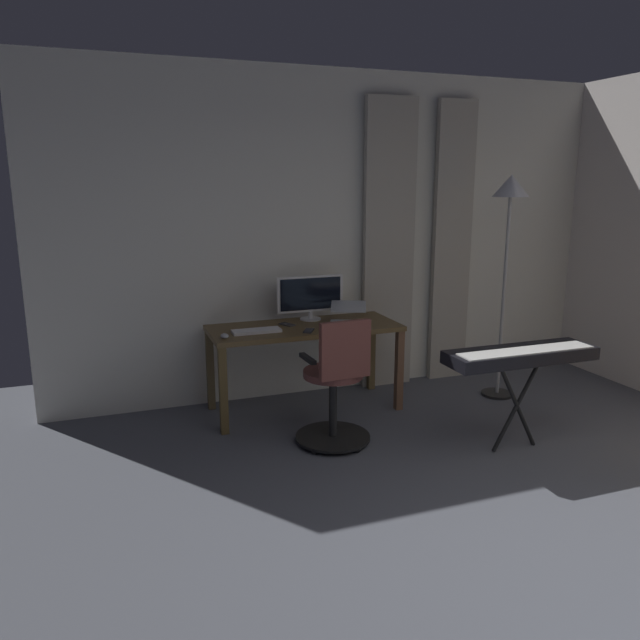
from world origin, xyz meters
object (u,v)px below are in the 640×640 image
object	(u,v)px
desk	(304,336)
laptop	(348,317)
computer_keyboard	(256,331)
cell_phone_face_up	(287,324)
computer_mouse	(225,336)
office_chair	(336,386)
computer_monitor	(310,295)
piano_keyboard	(521,357)
cell_phone_by_monitor	(309,331)
floor_lamp	(509,215)

from	to	relation	value
desk	laptop	size ratio (longest dim) A/B	3.59
computer_keyboard	cell_phone_face_up	xyz separation A→B (m)	(-0.30, -0.16, -0.01)
desk	computer_mouse	distance (m)	0.74
office_chair	computer_keyboard	xyz separation A→B (m)	(0.42, -0.68, 0.29)
office_chair	computer_keyboard	distance (m)	0.85
computer_monitor	computer_mouse	distance (m)	0.93
computer_monitor	laptop	size ratio (longest dim) A/B	1.34
desk	piano_keyboard	distance (m)	1.74
computer_monitor	laptop	xyz separation A→B (m)	(-0.25, 0.26, -0.16)
office_chair	computer_keyboard	bearing A→B (deg)	118.47
desk	computer_keyboard	size ratio (longest dim) A/B	4.08
computer_monitor	computer_keyboard	world-z (taller)	computer_monitor
laptop	computer_mouse	size ratio (longest dim) A/B	4.40
desk	computer_keyboard	distance (m)	0.45
computer_mouse	cell_phone_face_up	distance (m)	0.63
office_chair	cell_phone_by_monitor	distance (m)	0.64
desk	laptop	xyz separation A→B (m)	(-0.37, 0.06, 0.15)
floor_lamp	computer_monitor	bearing A→B (deg)	-16.35
cell_phone_by_monitor	computer_monitor	bearing A→B (deg)	-81.11
office_chair	computer_mouse	bearing A→B (deg)	136.68
computer_monitor	piano_keyboard	size ratio (longest dim) A/B	0.53
computer_keyboard	cell_phone_face_up	world-z (taller)	computer_keyboard
cell_phone_face_up	floor_lamp	size ratio (longest dim) A/B	0.07
desk	cell_phone_by_monitor	size ratio (longest dim) A/B	10.95
office_chair	computer_mouse	distance (m)	0.95
computer_monitor	floor_lamp	bearing A→B (deg)	163.65
office_chair	cell_phone_by_monitor	bearing A→B (deg)	88.50
laptop	computer_mouse	world-z (taller)	laptop
cell_phone_face_up	cell_phone_by_monitor	bearing A→B (deg)	85.14
computer_mouse	cell_phone_face_up	world-z (taller)	computer_mouse
laptop	computer_keyboard	bearing A→B (deg)	25.74
computer_keyboard	piano_keyboard	bearing A→B (deg)	143.66
piano_keyboard	floor_lamp	size ratio (longest dim) A/B	0.57
cell_phone_face_up	floor_lamp	xyz separation A→B (m)	(-1.88, 0.35, 0.89)
computer_keyboard	cell_phone_by_monitor	bearing A→B (deg)	164.79
computer_monitor	computer_keyboard	bearing A→B (deg)	27.55
desk	office_chair	distance (m)	0.79
computer_monitor	cell_phone_by_monitor	world-z (taller)	computer_monitor
desk	computer_monitor	distance (m)	0.39
desk	computer_keyboard	bearing A→B (deg)	11.33
desk	office_chair	world-z (taller)	office_chair
cell_phone_face_up	office_chair	bearing A→B (deg)	72.74
cell_phone_face_up	cell_phone_by_monitor	size ratio (longest dim) A/B	1.00
computer_monitor	desk	bearing A→B (deg)	58.60
office_chair	cell_phone_by_monitor	world-z (taller)	office_chair
laptop	computer_monitor	bearing A→B (deg)	-22.86
laptop	cell_phone_by_monitor	distance (m)	0.42
computer_monitor	laptop	distance (m)	0.39
computer_monitor	piano_keyboard	world-z (taller)	computer_monitor
cell_phone_by_monitor	floor_lamp	bearing A→B (deg)	-152.79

